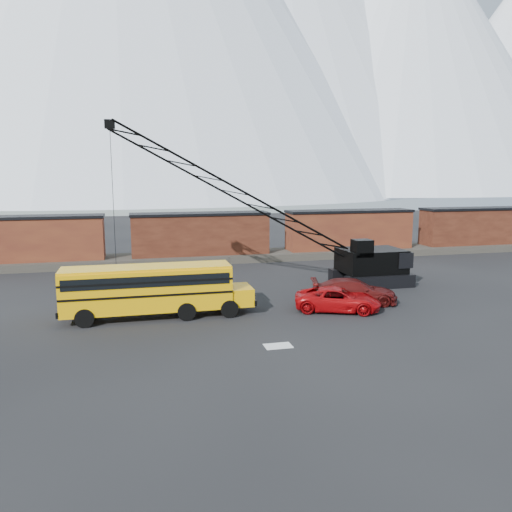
{
  "coord_description": "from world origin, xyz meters",
  "views": [
    {
      "loc": [
        -6.38,
        -27.35,
        8.68
      ],
      "look_at": [
        1.79,
        6.02,
        3.0
      ],
      "focal_mm": 35.0,
      "sensor_mm": 36.0,
      "label": 1
    }
  ],
  "objects_px": {
    "maroon_suv": "(354,291)",
    "crawler_crane": "(258,204)",
    "red_pickup": "(338,299)",
    "school_bus": "(153,289)"
  },
  "relations": [
    {
      "from": "crawler_crane",
      "to": "school_bus",
      "type": "bearing_deg",
      "value": -143.44
    },
    {
      "from": "school_bus",
      "to": "maroon_suv",
      "type": "xyz_separation_m",
      "value": [
        13.27,
        0.15,
        -0.96
      ]
    },
    {
      "from": "maroon_suv",
      "to": "red_pickup",
      "type": "bearing_deg",
      "value": 144.19
    },
    {
      "from": "red_pickup",
      "to": "maroon_suv",
      "type": "relative_size",
      "value": 0.95
    },
    {
      "from": "school_bus",
      "to": "maroon_suv",
      "type": "distance_m",
      "value": 13.3
    },
    {
      "from": "red_pickup",
      "to": "school_bus",
      "type": "bearing_deg",
      "value": 104.92
    },
    {
      "from": "maroon_suv",
      "to": "crawler_crane",
      "type": "height_order",
      "value": "crawler_crane"
    },
    {
      "from": "maroon_suv",
      "to": "crawler_crane",
      "type": "distance_m",
      "value": 9.63
    },
    {
      "from": "school_bus",
      "to": "crawler_crane",
      "type": "relative_size",
      "value": 0.51
    },
    {
      "from": "school_bus",
      "to": "red_pickup",
      "type": "relative_size",
      "value": 2.14
    }
  ]
}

